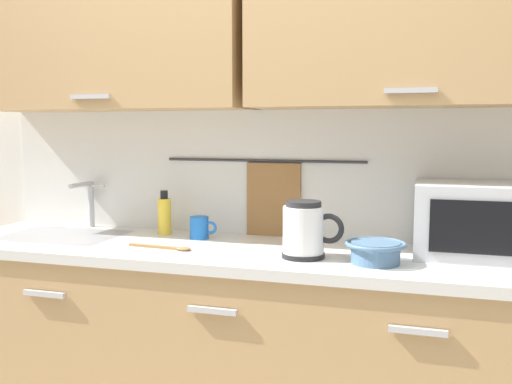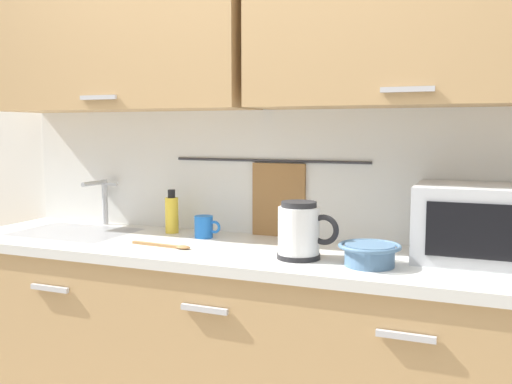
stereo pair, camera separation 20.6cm
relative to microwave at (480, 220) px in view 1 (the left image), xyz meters
name	(u,v)px [view 1 (the left image)]	position (x,y,z in m)	size (l,w,h in m)	color
counter_unit	(238,355)	(-0.90, -0.11, -0.58)	(2.53, 0.64, 0.90)	tan
back_wall_assembly	(257,92)	(-0.89, 0.12, 0.49)	(3.70, 0.41, 2.50)	silver
sink_faucet	(88,198)	(-1.73, 0.12, 0.01)	(0.09, 0.17, 0.22)	#B2B5BA
microwave	(480,220)	(0.00, 0.00, 0.00)	(0.46, 0.35, 0.27)	silver
electric_kettle	(305,230)	(-0.61, -0.21, -0.03)	(0.23, 0.16, 0.21)	black
dish_soap_bottle	(164,215)	(-1.30, 0.06, -0.05)	(0.06, 0.06, 0.20)	yellow
mug_near_sink	(200,228)	(-1.11, 0.02, -0.09)	(0.12, 0.08, 0.09)	blue
mixing_bowl	(375,251)	(-0.36, -0.22, -0.09)	(0.21, 0.21, 0.08)	#4C7093
wooden_spoon	(167,247)	(-1.16, -0.22, -0.13)	(0.28, 0.05, 0.01)	#9E7042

